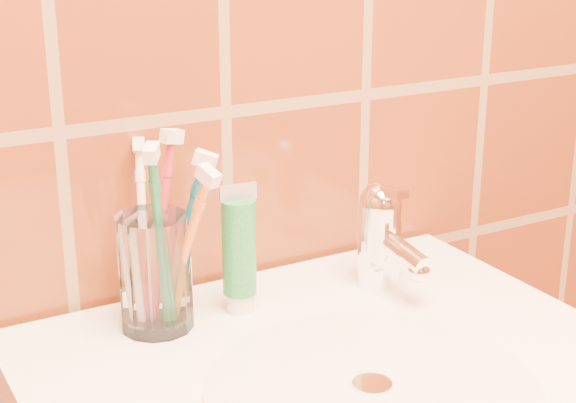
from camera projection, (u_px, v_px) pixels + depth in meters
glass_tumbler at (155, 272)px, 0.88m from camera, size 0.08×0.08×0.12m
toothpaste_tube at (239, 253)px, 0.91m from camera, size 0.04×0.04×0.14m
faucet at (382, 232)px, 0.97m from camera, size 0.05×0.11×0.12m
toothbrush_0 at (185, 251)px, 0.85m from camera, size 0.09×0.17×0.21m
toothbrush_1 at (161, 229)px, 0.88m from camera, size 0.09×0.08×0.21m
toothbrush_2 at (160, 242)px, 0.85m from camera, size 0.08×0.10×0.21m
toothbrush_3 at (143, 233)px, 0.90m from camera, size 0.10×0.16×0.21m
toothbrush_4 at (182, 241)px, 0.87m from camera, size 0.13×0.12×0.20m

